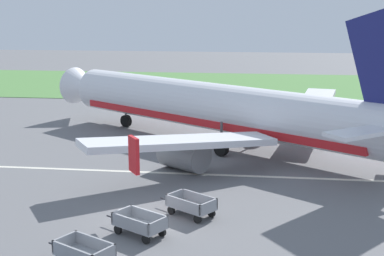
{
  "coord_description": "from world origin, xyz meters",
  "views": [
    {
      "loc": [
        5.99,
        -26.16,
        10.89
      ],
      "look_at": [
        1.4,
        10.21,
        2.8
      ],
      "focal_mm": 51.56,
      "sensor_mm": 36.0,
      "label": 1
    }
  ],
  "objects_px": {
    "airplane": "(224,109)",
    "baggage_cart_third_in_row": "(191,205)",
    "baggage_cart_nearest": "(84,252)",
    "baggage_cart_second_in_row": "(139,223)"
  },
  "relations": [
    {
      "from": "airplane",
      "to": "baggage_cart_third_in_row",
      "type": "relative_size",
      "value": 9.88
    },
    {
      "from": "airplane",
      "to": "baggage_cart_nearest",
      "type": "xyz_separation_m",
      "value": [
        -4.56,
        -21.16,
        -2.45
      ]
    },
    {
      "from": "airplane",
      "to": "baggage_cart_second_in_row",
      "type": "height_order",
      "value": "airplane"
    },
    {
      "from": "baggage_cart_nearest",
      "to": "baggage_cart_second_in_row",
      "type": "xyz_separation_m",
      "value": [
        1.66,
        3.48,
        0.0
      ]
    },
    {
      "from": "baggage_cart_second_in_row",
      "to": "baggage_cart_third_in_row",
      "type": "xyz_separation_m",
      "value": [
        2.17,
        2.85,
        0.0
      ]
    },
    {
      "from": "airplane",
      "to": "baggage_cart_third_in_row",
      "type": "bearing_deg",
      "value": -92.85
    },
    {
      "from": "baggage_cart_second_in_row",
      "to": "baggage_cart_third_in_row",
      "type": "relative_size",
      "value": 1.02
    },
    {
      "from": "airplane",
      "to": "baggage_cart_second_in_row",
      "type": "relative_size",
      "value": 9.65
    },
    {
      "from": "baggage_cart_third_in_row",
      "to": "baggage_cart_nearest",
      "type": "bearing_deg",
      "value": -121.12
    },
    {
      "from": "airplane",
      "to": "baggage_cart_nearest",
      "type": "height_order",
      "value": "airplane"
    }
  ]
}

